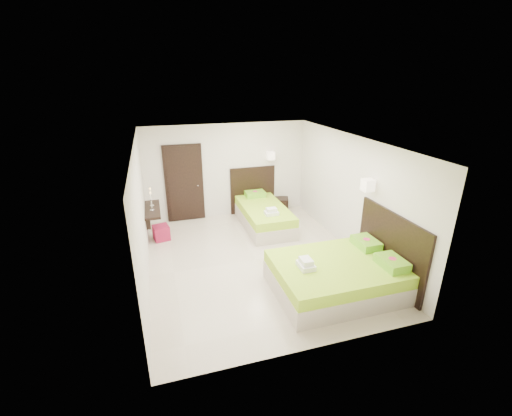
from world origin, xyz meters
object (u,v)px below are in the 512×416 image
object	(u,v)px
nightstand	(280,205)
ottoman	(161,233)
bed_double	(340,274)
bed_single	(263,214)

from	to	relation	value
nightstand	ottoman	distance (m)	3.58
nightstand	ottoman	world-z (taller)	nightstand
ottoman	nightstand	bearing A→B (deg)	14.94
nightstand	bed_double	bearing A→B (deg)	-74.88
bed_double	bed_single	bearing A→B (deg)	98.04
bed_single	bed_double	distance (m)	3.29
bed_double	nightstand	distance (m)	4.08
nightstand	bed_single	bearing A→B (deg)	-114.76
bed_single	ottoman	bearing A→B (deg)	-177.56
ottoman	bed_single	bearing A→B (deg)	2.44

